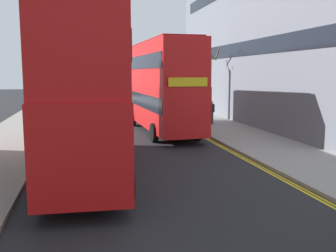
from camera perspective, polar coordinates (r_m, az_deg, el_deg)
The scene contains 10 objects.
sidewalk_right at distance 20.90m, azimuth 13.25°, elevation -2.34°, with size 4.00×80.00×0.14m, color gray.
kerb_line_outer at distance 18.28m, azimuth 10.00°, elevation -3.94°, with size 0.10×56.00×0.01m, color yellow.
kerb_line_inner at distance 18.22m, azimuth 9.53°, elevation -3.96°, with size 0.10×56.00×0.01m, color yellow.
double_decker_bus_away at distance 14.36m, azimuth -12.01°, elevation 4.97°, with size 3.13×10.90×5.64m.
double_decker_bus_oncoming at distance 23.93m, azimuth -1.02°, elevation 6.28°, with size 3.17×10.91×5.64m.
pedestrian_far at distance 27.07m, azimuth 6.58°, elevation 2.09°, with size 0.34×0.22×1.62m.
street_tree_near at distance 36.57m, azimuth 3.23°, elevation 7.05°, with size 1.61×1.62×6.53m.
street_tree_mid at distance 29.84m, azimuth 6.19°, elevation 5.92°, with size 1.55×1.53×5.53m.
street_tree_far at distance 41.67m, azimuth 0.84°, elevation 6.63°, with size 1.99×1.81×5.85m.
townhouse_terrace_right at distance 31.34m, azimuth 18.89°, elevation 13.75°, with size 10.08×28.00×14.23m.
Camera 1 is at (-2.47, -2.52, 3.74)m, focal length 40.65 mm.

